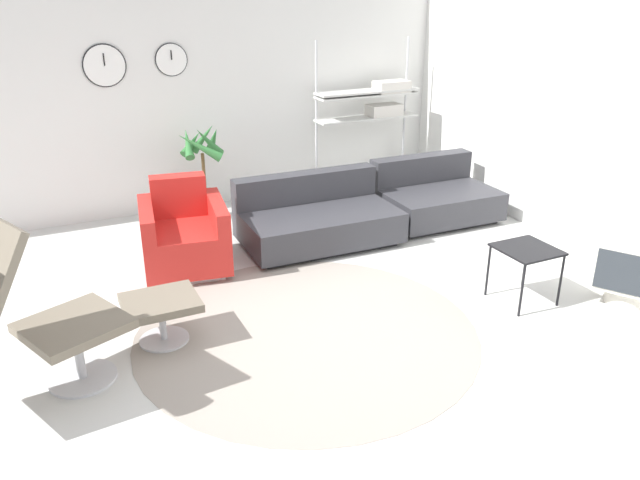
# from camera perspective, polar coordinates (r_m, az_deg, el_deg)

# --- Properties ---
(ground_plane) EXTENTS (12.00, 12.00, 0.00)m
(ground_plane) POSITION_cam_1_polar(r_m,az_deg,el_deg) (4.75, -1.40, -8.42)
(ground_plane) COLOR silver
(wall_back) EXTENTS (12.00, 0.09, 2.80)m
(wall_back) POSITION_cam_1_polar(r_m,az_deg,el_deg) (7.18, -12.34, 13.71)
(wall_back) COLOR silver
(wall_back) RESTS_ON ground_plane
(wall_right) EXTENTS (0.06, 12.00, 2.80)m
(wall_right) POSITION_cam_1_polar(r_m,az_deg,el_deg) (6.16, 26.72, 10.45)
(wall_right) COLOR silver
(wall_right) RESTS_ON ground_plane
(round_rug) EXTENTS (2.57, 2.57, 0.01)m
(round_rug) POSITION_cam_1_polar(r_m,az_deg,el_deg) (4.74, -1.20, -8.40)
(round_rug) COLOR gray
(round_rug) RESTS_ON ground_plane
(lounge_chair) EXTENTS (1.26, 0.94, 1.31)m
(lounge_chair) POSITION_cam_1_polar(r_m,az_deg,el_deg) (4.03, -27.22, -4.80)
(lounge_chair) COLOR #BCBCC1
(lounge_chair) RESTS_ON ground_plane
(ottoman) EXTENTS (0.53, 0.45, 0.34)m
(ottoman) POSITION_cam_1_polar(r_m,az_deg,el_deg) (4.66, -14.33, -6.12)
(ottoman) COLOR #BCBCC1
(ottoman) RESTS_ON ground_plane
(armchair_red) EXTENTS (0.86, 0.92, 0.80)m
(armchair_red) POSITION_cam_1_polar(r_m,az_deg,el_deg) (5.78, -12.31, 0.25)
(armchair_red) COLOR silver
(armchair_red) RESTS_ON ground_plane
(couch_low) EXTENTS (1.55, 0.93, 0.65)m
(couch_low) POSITION_cam_1_polar(r_m,az_deg,el_deg) (6.26, -0.30, 1.86)
(couch_low) COLOR black
(couch_low) RESTS_ON ground_plane
(couch_second) EXTENTS (1.24, 0.92, 0.65)m
(couch_second) POSITION_cam_1_polar(r_m,az_deg,el_deg) (7.01, 10.38, 3.79)
(couch_second) COLOR black
(couch_second) RESTS_ON ground_plane
(side_table) EXTENTS (0.44, 0.44, 0.47)m
(side_table) POSITION_cam_1_polar(r_m,az_deg,el_deg) (5.28, 18.37, -1.21)
(side_table) COLOR black
(side_table) RESTS_ON ground_plane
(crt_television) EXTENTS (0.68, 0.71, 0.54)m
(crt_television) POSITION_cam_1_polar(r_m,az_deg,el_deg) (5.61, 26.70, -2.37)
(crt_television) COLOR beige
(crt_television) RESTS_ON ground_plane
(potted_plant) EXTENTS (0.53, 0.57, 1.07)m
(potted_plant) POSITION_cam_1_polar(r_m,az_deg,el_deg) (6.88, -10.64, 6.45)
(potted_plant) COLOR #333338
(potted_plant) RESTS_ON ground_plane
(shelf_unit) EXTENTS (1.30, 0.28, 1.83)m
(shelf_unit) POSITION_cam_1_polar(r_m,az_deg,el_deg) (7.77, 5.23, 12.58)
(shelf_unit) COLOR #BCBCC1
(shelf_unit) RESTS_ON ground_plane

